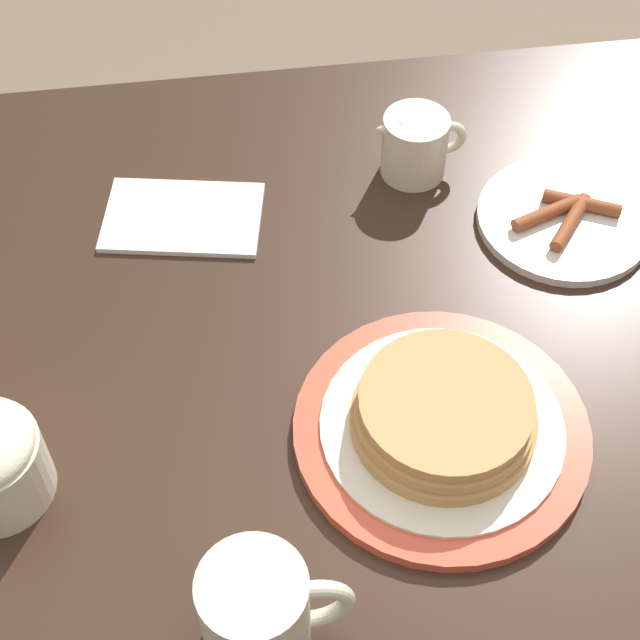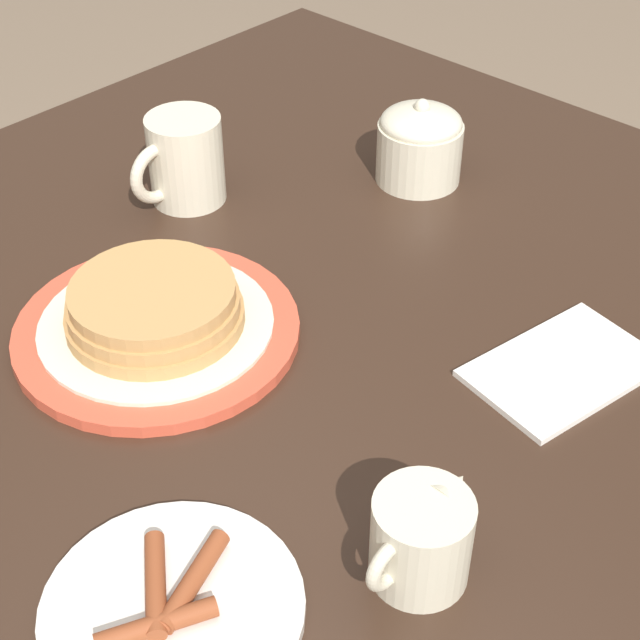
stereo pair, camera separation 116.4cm
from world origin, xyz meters
TOP-DOWN VIEW (x-y plane):
  - dining_table at (0.00, 0.00)m, footprint 1.31×0.97m
  - pancake_plate at (0.00, -0.04)m, footprint 0.26×0.26m
  - side_plate_bacon at (0.18, 0.19)m, footprint 0.18×0.18m
  - coffee_mug at (-0.17, -0.20)m, footprint 0.11×0.08m
  - creamer_pitcher at (0.04, 0.29)m, footprint 0.10×0.07m
  - napkin at (-0.21, 0.25)m, footprint 0.18×0.13m

SIDE VIEW (x-z plane):
  - dining_table at x=0.00m, z-range 0.26..1.02m
  - napkin at x=-0.21m, z-range 0.76..0.77m
  - side_plate_bacon at x=0.18m, z-range 0.76..0.78m
  - pancake_plate at x=0.00m, z-range 0.76..0.81m
  - creamer_pitcher at x=0.04m, z-range 0.76..0.84m
  - coffee_mug at x=-0.17m, z-range 0.76..0.86m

